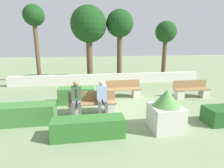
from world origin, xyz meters
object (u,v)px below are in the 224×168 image
object	(u,v)px
bench_front	(92,105)
tree_leftmost	(34,20)
person_seated_man	(76,97)
tree_center_left	(89,26)
tree_rightmost	(166,34)
planter_corner_left	(166,111)
bench_right_side	(191,91)
tree_center_right	(120,26)
bench_left_side	(124,91)
person_seated_woman	(102,96)

from	to	relation	value
bench_front	tree_leftmost	bearing A→B (deg)	119.02
person_seated_man	tree_center_left	xyz separation A→B (m)	(0.71, 6.48, 3.18)
person_seated_man	tree_rightmost	bearing A→B (deg)	45.32
person_seated_man	planter_corner_left	bearing A→B (deg)	-28.32
bench_right_side	tree_leftmost	xyz separation A→B (m)	(-8.53, 4.85, 3.89)
bench_right_side	planter_corner_left	bearing A→B (deg)	-135.63
tree_center_right	tree_rightmost	distance (m)	3.63
tree_leftmost	tree_center_left	world-z (taller)	tree_center_left
bench_right_side	tree_center_right	bearing A→B (deg)	116.52
bench_right_side	planter_corner_left	xyz separation A→B (m)	(-2.84, -3.00, 0.30)
bench_right_side	person_seated_man	size ratio (longest dim) A/B	1.36
tree_rightmost	bench_front	bearing A→B (deg)	-132.55
tree_center_left	planter_corner_left	bearing A→B (deg)	-75.02
bench_front	planter_corner_left	size ratio (longest dim) A/B	1.40
bench_front	bench_left_side	size ratio (longest dim) A/B	1.06
tree_center_left	bench_right_side	bearing A→B (deg)	-45.13
bench_left_side	tree_leftmost	world-z (taller)	tree_leftmost
bench_left_side	person_seated_woman	bearing A→B (deg)	-117.11
tree_leftmost	tree_center_left	size ratio (longest dim) A/B	0.98
planter_corner_left	tree_center_left	size ratio (longest dim) A/B	0.25
planter_corner_left	tree_center_left	bearing A→B (deg)	104.98
bench_front	tree_leftmost	size ratio (longest dim) A/B	0.36
bench_front	tree_center_left	world-z (taller)	tree_center_left
person_seated_man	bench_front	bearing A→B (deg)	13.32
tree_center_left	bench_front	bearing A→B (deg)	-91.02
planter_corner_left	tree_leftmost	distance (m)	10.33
planter_corner_left	bench_right_side	bearing A→B (deg)	46.56
bench_front	person_seated_man	bearing A→B (deg)	-166.68
person_seated_man	tree_rightmost	size ratio (longest dim) A/B	0.31
tree_center_left	tree_center_right	size ratio (longest dim) A/B	1.04
person_seated_woman	tree_center_right	bearing A→B (deg)	73.23
tree_center_left	tree_rightmost	distance (m)	5.83
person_seated_man	tree_center_right	xyz separation A→B (m)	(2.93, 6.52, 3.21)
bench_left_side	person_seated_man	distance (m)	3.07
bench_right_side	tree_rightmost	distance (m)	6.03
tree_center_right	tree_center_left	bearing A→B (deg)	-178.93
tree_center_right	tree_rightmost	world-z (taller)	tree_center_right
bench_right_side	tree_rightmost	xyz separation A→B (m)	(0.82, 5.12, 3.07)
bench_right_side	tree_rightmost	bearing A→B (deg)	78.75
bench_front	person_seated_woman	size ratio (longest dim) A/B	1.40
person_seated_man	tree_center_right	world-z (taller)	tree_center_right
bench_left_side	person_seated_woman	world-z (taller)	person_seated_woman
bench_front	person_seated_man	size ratio (longest dim) A/B	1.39
bench_left_side	person_seated_man	bearing A→B (deg)	-132.61
bench_front	tree_rightmost	size ratio (longest dim) A/B	0.43
tree_center_right	person_seated_man	bearing A→B (deg)	-114.21
tree_center_right	bench_front	bearing A→B (deg)	-110.11
planter_corner_left	tree_leftmost	world-z (taller)	tree_leftmost
tree_leftmost	person_seated_woman	bearing A→B (deg)	-59.00
bench_front	tree_center_left	bearing A→B (deg)	88.98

